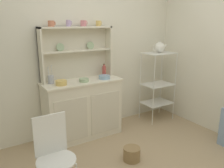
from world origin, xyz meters
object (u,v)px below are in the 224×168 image
(floor_basket, at_px, (132,154))
(jam_bottle, at_px, (104,71))
(bakers_rack, at_px, (158,80))
(porcelain_teapot, at_px, (159,48))
(hutch_cabinet, at_px, (83,108))
(hutch_shelf_unit, at_px, (76,49))
(cup_terracotta_0, at_px, (51,24))
(utensil_jar, at_px, (51,79))
(wire_chair, at_px, (54,151))
(bowl_mixing_large, at_px, (61,83))

(floor_basket, relative_size, jam_bottle, 1.11)
(bakers_rack, xyz_separation_m, porcelain_teapot, (-0.00, 0.00, 0.54))
(bakers_rack, bearing_deg, porcelain_teapot, 180.00)
(hutch_cabinet, relative_size, hutch_shelf_unit, 1.07)
(jam_bottle, bearing_deg, hutch_cabinet, -168.28)
(floor_basket, bearing_deg, cup_terracotta_0, 119.64)
(floor_basket, height_order, utensil_jar, utensil_jar)
(bakers_rack, xyz_separation_m, wire_chair, (-2.14, -0.94, -0.19))
(hutch_shelf_unit, relative_size, wire_chair, 1.24)
(hutch_cabinet, relative_size, bakers_rack, 0.96)
(hutch_shelf_unit, relative_size, utensil_jar, 4.14)
(cup_terracotta_0, xyz_separation_m, porcelain_teapot, (1.71, -0.21, -0.39))
(hutch_shelf_unit, relative_size, bowl_mixing_large, 7.13)
(wire_chair, bearing_deg, hutch_shelf_unit, 47.74)
(wire_chair, xyz_separation_m, bowl_mixing_large, (0.44, 0.96, 0.37))
(hutch_cabinet, relative_size, porcelain_teapot, 4.33)
(porcelain_teapot, bearing_deg, utensil_jar, 174.60)
(hutch_shelf_unit, xyz_separation_m, porcelain_teapot, (1.36, -0.26, -0.04))
(jam_bottle, bearing_deg, cup_terracotta_0, 177.30)
(cup_terracotta_0, bearing_deg, bowl_mixing_large, -84.65)
(porcelain_teapot, bearing_deg, bowl_mixing_large, 179.41)
(cup_terracotta_0, xyz_separation_m, utensil_jar, (-0.07, -0.04, -0.72))
(hutch_cabinet, bearing_deg, cup_terracotta_0, 160.57)
(cup_terracotta_0, distance_m, bowl_mixing_large, 0.78)
(hutch_cabinet, height_order, hutch_shelf_unit, hutch_shelf_unit)
(bakers_rack, bearing_deg, bowl_mixing_large, 179.41)
(bakers_rack, bearing_deg, wire_chair, -156.15)
(utensil_jar, bearing_deg, cup_terracotta_0, 32.86)
(floor_basket, bearing_deg, hutch_cabinet, 104.59)
(bowl_mixing_large, bearing_deg, floor_basket, -55.71)
(wire_chair, bearing_deg, bakers_rack, 14.24)
(hutch_shelf_unit, bearing_deg, floor_basket, -77.61)
(bakers_rack, bearing_deg, cup_terracotta_0, 172.91)
(hutch_shelf_unit, relative_size, jam_bottle, 5.56)
(floor_basket, xyz_separation_m, cup_terracotta_0, (-0.58, 1.02, 1.55))
(hutch_shelf_unit, bearing_deg, porcelain_teapot, -10.62)
(bakers_rack, height_order, wire_chair, bakers_rack)
(cup_terracotta_0, relative_size, bowl_mixing_large, 0.65)
(hutch_cabinet, height_order, utensil_jar, utensil_jar)
(floor_basket, distance_m, jam_bottle, 1.31)
(hutch_shelf_unit, height_order, utensil_jar, hutch_shelf_unit)
(bowl_mixing_large, bearing_deg, hutch_shelf_unit, 35.98)
(bakers_rack, xyz_separation_m, floor_basket, (-1.13, -0.81, -0.62))
(porcelain_teapot, bearing_deg, wire_chair, -156.13)
(wire_chair, height_order, jam_bottle, jam_bottle)
(hutch_cabinet, height_order, wire_chair, hutch_cabinet)
(hutch_shelf_unit, bearing_deg, bowl_mixing_large, -144.02)
(jam_bottle, height_order, porcelain_teapot, porcelain_teapot)
(jam_bottle, relative_size, porcelain_teapot, 0.73)
(hutch_shelf_unit, bearing_deg, wire_chair, -122.65)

